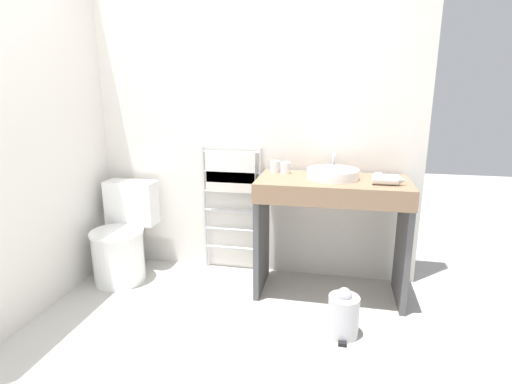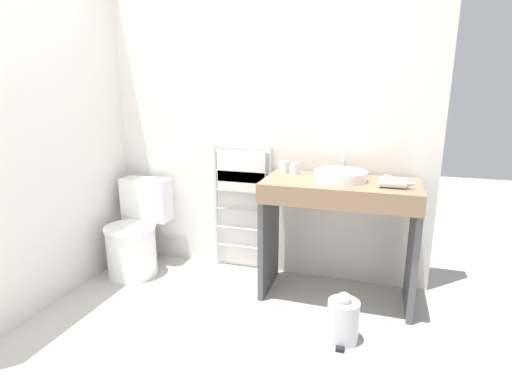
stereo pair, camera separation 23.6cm
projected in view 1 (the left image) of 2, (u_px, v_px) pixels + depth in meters
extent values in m
cube|color=silver|center=(248.00, 120.00, 3.16)|extent=(2.69, 0.12, 2.49)
cube|color=silver|center=(30.00, 127.00, 2.62)|extent=(0.12, 2.27, 2.49)
cylinder|color=white|center=(119.00, 257.00, 3.14)|extent=(0.39, 0.39, 0.40)
cylinder|color=white|center=(116.00, 232.00, 3.09)|extent=(0.41, 0.41, 0.02)
cube|color=white|center=(132.00, 202.00, 3.30)|extent=(0.41, 0.18, 0.36)
cylinder|color=silver|center=(130.00, 181.00, 3.25)|extent=(0.05, 0.05, 0.01)
cylinder|color=silver|center=(205.00, 208.00, 3.32)|extent=(0.02, 0.02, 1.04)
cylinder|color=silver|center=(260.00, 212.00, 3.23)|extent=(0.02, 0.02, 1.04)
cylinder|color=silver|center=(233.00, 248.00, 3.36)|extent=(0.47, 0.02, 0.02)
cylinder|color=silver|center=(232.00, 230.00, 3.32)|extent=(0.47, 0.02, 0.02)
cylinder|color=silver|center=(232.00, 211.00, 3.28)|extent=(0.47, 0.02, 0.02)
cylinder|color=silver|center=(232.00, 192.00, 3.24)|extent=(0.47, 0.02, 0.02)
cylinder|color=silver|center=(232.00, 172.00, 3.20)|extent=(0.47, 0.02, 0.02)
cylinder|color=silver|center=(231.00, 152.00, 3.16)|extent=(0.47, 0.02, 0.02)
cube|color=silver|center=(231.00, 167.00, 3.16)|extent=(0.40, 0.04, 0.25)
cube|color=silver|center=(231.00, 182.00, 3.19)|extent=(0.40, 0.04, 0.17)
cube|color=#84664C|center=(333.00, 181.00, 2.78)|extent=(1.05, 0.53, 0.03)
cube|color=#84664C|center=(332.00, 200.00, 2.56)|extent=(1.05, 0.02, 0.10)
cube|color=#4C4C4F|center=(262.00, 235.00, 2.99)|extent=(0.04, 0.45, 0.84)
cube|color=#4C4C4F|center=(403.00, 246.00, 2.80)|extent=(0.04, 0.45, 0.84)
cylinder|color=white|center=(333.00, 174.00, 2.79)|extent=(0.36, 0.36, 0.07)
cylinder|color=silver|center=(333.00, 169.00, 2.79)|extent=(0.30, 0.30, 0.01)
cylinder|color=silver|center=(333.00, 163.00, 2.98)|extent=(0.02, 0.02, 0.15)
cylinder|color=silver|center=(334.00, 155.00, 2.92)|extent=(0.02, 0.09, 0.02)
cylinder|color=white|center=(275.00, 166.00, 3.00)|extent=(0.07, 0.07, 0.09)
cylinder|color=white|center=(286.00, 168.00, 2.96)|extent=(0.07, 0.07, 0.08)
cylinder|color=white|center=(385.00, 180.00, 2.60)|extent=(0.16, 0.07, 0.07)
cone|color=silver|center=(403.00, 180.00, 2.58)|extent=(0.06, 0.06, 0.06)
cube|color=white|center=(378.00, 177.00, 2.68)|extent=(0.04, 0.08, 0.05)
cylinder|color=#B7B7BC|center=(343.00, 316.00, 2.45)|extent=(0.19, 0.19, 0.26)
sphere|color=#B7B7BC|center=(345.00, 294.00, 2.42)|extent=(0.09, 0.09, 0.09)
cube|color=black|center=(342.00, 344.00, 2.38)|extent=(0.05, 0.04, 0.02)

